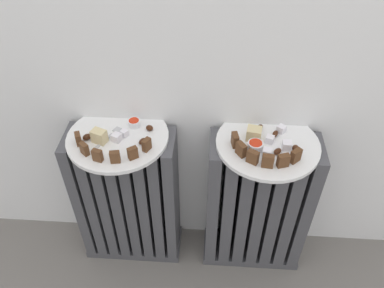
{
  "coord_description": "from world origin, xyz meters",
  "views": [
    {
      "loc": [
        0.06,
        -0.57,
        1.32
      ],
      "look_at": [
        0.0,
        0.28,
        0.54
      ],
      "focal_mm": 36.34,
      "sensor_mm": 36.0,
      "label": 1
    }
  ],
  "objects_px": {
    "radiator_right": "(257,206)",
    "plate_left": "(118,137)",
    "plate_right": "(268,144)",
    "jam_bowl_left": "(134,123)",
    "radiator_left": "(128,199)",
    "fork": "(110,136)",
    "jam_bowl_right": "(255,146)"
  },
  "relations": [
    {
      "from": "plate_left",
      "to": "plate_right",
      "type": "xyz_separation_m",
      "value": [
        0.44,
        0.0,
        0.0
      ]
    },
    {
      "from": "fork",
      "to": "radiator_left",
      "type": "bearing_deg",
      "value": 13.32
    },
    {
      "from": "radiator_left",
      "to": "radiator_right",
      "type": "relative_size",
      "value": 1.0
    },
    {
      "from": "jam_bowl_right",
      "to": "fork",
      "type": "distance_m",
      "value": 0.43
    },
    {
      "from": "plate_right",
      "to": "jam_bowl_right",
      "type": "distance_m",
      "value": 0.06
    },
    {
      "from": "radiator_left",
      "to": "fork",
      "type": "relative_size",
      "value": 5.41
    },
    {
      "from": "plate_right",
      "to": "jam_bowl_left",
      "type": "relative_size",
      "value": 8.13
    },
    {
      "from": "plate_left",
      "to": "plate_right",
      "type": "bearing_deg",
      "value": 0.0
    },
    {
      "from": "plate_right",
      "to": "fork",
      "type": "relative_size",
      "value": 2.97
    },
    {
      "from": "jam_bowl_left",
      "to": "fork",
      "type": "bearing_deg",
      "value": -139.48
    },
    {
      "from": "plate_right",
      "to": "jam_bowl_right",
      "type": "xyz_separation_m",
      "value": [
        -0.04,
        -0.03,
        0.02
      ]
    },
    {
      "from": "radiator_left",
      "to": "fork",
      "type": "distance_m",
      "value": 0.3
    },
    {
      "from": "jam_bowl_left",
      "to": "radiator_left",
      "type": "bearing_deg",
      "value": -130.35
    },
    {
      "from": "radiator_right",
      "to": "jam_bowl_right",
      "type": "xyz_separation_m",
      "value": [
        -0.04,
        -0.03,
        0.31
      ]
    },
    {
      "from": "radiator_right",
      "to": "plate_right",
      "type": "bearing_deg",
      "value": 45.0
    },
    {
      "from": "radiator_left",
      "to": "plate_right",
      "type": "bearing_deg",
      "value": 0.0
    },
    {
      "from": "fork",
      "to": "jam_bowl_right",
      "type": "bearing_deg",
      "value": -3.73
    },
    {
      "from": "plate_right",
      "to": "fork",
      "type": "height_order",
      "value": "fork"
    },
    {
      "from": "plate_left",
      "to": "jam_bowl_left",
      "type": "xyz_separation_m",
      "value": [
        0.04,
        0.05,
        0.02
      ]
    },
    {
      "from": "radiator_right",
      "to": "plate_left",
      "type": "bearing_deg",
      "value": 180.0
    },
    {
      "from": "radiator_left",
      "to": "jam_bowl_right",
      "type": "xyz_separation_m",
      "value": [
        0.4,
        -0.03,
        0.31
      ]
    },
    {
      "from": "jam_bowl_left",
      "to": "radiator_right",
      "type": "bearing_deg",
      "value": -7.0
    },
    {
      "from": "radiator_left",
      "to": "fork",
      "type": "height_order",
      "value": "fork"
    },
    {
      "from": "plate_right",
      "to": "fork",
      "type": "bearing_deg",
      "value": -179.36
    },
    {
      "from": "jam_bowl_right",
      "to": "jam_bowl_left",
      "type": "bearing_deg",
      "value": 167.2
    },
    {
      "from": "radiator_right",
      "to": "fork",
      "type": "distance_m",
      "value": 0.55
    },
    {
      "from": "plate_right",
      "to": "jam_bowl_left",
      "type": "distance_m",
      "value": 0.41
    },
    {
      "from": "plate_left",
      "to": "jam_bowl_right",
      "type": "xyz_separation_m",
      "value": [
        0.4,
        -0.03,
        0.02
      ]
    },
    {
      "from": "radiator_left",
      "to": "jam_bowl_left",
      "type": "height_order",
      "value": "jam_bowl_left"
    },
    {
      "from": "fork",
      "to": "jam_bowl_left",
      "type": "bearing_deg",
      "value": 40.52
    },
    {
      "from": "jam_bowl_left",
      "to": "jam_bowl_right",
      "type": "relative_size",
      "value": 0.83
    },
    {
      "from": "jam_bowl_right",
      "to": "radiator_right",
      "type": "bearing_deg",
      "value": 39.51
    }
  ]
}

